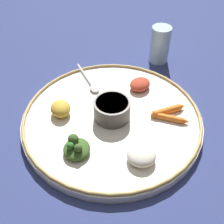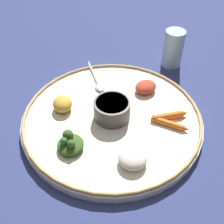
# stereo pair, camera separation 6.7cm
# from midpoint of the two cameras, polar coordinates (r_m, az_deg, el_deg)

# --- Properties ---
(ground_plane) EXTENTS (2.40, 2.40, 0.00)m
(ground_plane) POSITION_cam_midpoint_polar(r_m,az_deg,el_deg) (0.69, 2.76, -2.25)
(ground_plane) COLOR navy
(platter) EXTENTS (0.44, 0.44, 0.02)m
(platter) POSITION_cam_midpoint_polar(r_m,az_deg,el_deg) (0.68, 2.79, -1.66)
(platter) COLOR white
(platter) RESTS_ON ground_plane
(platter_rim) EXTENTS (0.43, 0.43, 0.01)m
(platter_rim) POSITION_cam_midpoint_polar(r_m,az_deg,el_deg) (0.67, 2.82, -0.87)
(platter_rim) COLOR tan
(platter_rim) RESTS_ON platter
(center_bowl) EXTENTS (0.09, 0.09, 0.05)m
(center_bowl) POSITION_cam_midpoint_polar(r_m,az_deg,el_deg) (0.66, 2.89, 0.50)
(center_bowl) COLOR #4C4742
(center_bowl) RESTS_ON platter
(spoon) EXTENTS (0.14, 0.08, 0.01)m
(spoon) POSITION_cam_midpoint_polar(r_m,az_deg,el_deg) (0.77, -0.67, 6.23)
(spoon) COLOR silver
(spoon) RESTS_ON platter
(greens_pile) EXTENTS (0.06, 0.06, 0.04)m
(greens_pile) POSITION_cam_midpoint_polar(r_m,az_deg,el_deg) (0.60, -5.50, -6.47)
(greens_pile) COLOR #385623
(greens_pile) RESTS_ON platter
(carrot_near_spoon) EXTENTS (0.04, 0.09, 0.01)m
(carrot_near_spoon) POSITION_cam_midpoint_polar(r_m,az_deg,el_deg) (0.67, 14.51, -2.49)
(carrot_near_spoon) COLOR orange
(carrot_near_spoon) RESTS_ON platter
(carrot_outer) EXTENTS (0.05, 0.09, 0.02)m
(carrot_outer) POSITION_cam_midpoint_polar(r_m,az_deg,el_deg) (0.69, 14.57, -0.85)
(carrot_outer) COLOR orange
(carrot_outer) RESTS_ON platter
(mound_berbere_red) EXTENTS (0.08, 0.08, 0.03)m
(mound_berbere_red) POSITION_cam_midpoint_polar(r_m,az_deg,el_deg) (0.75, 9.44, 4.96)
(mound_berbere_red) COLOR #B73D28
(mound_berbere_red) RESTS_ON platter
(mound_lentil_yellow) EXTENTS (0.07, 0.06, 0.03)m
(mound_lentil_yellow) POSITION_cam_midpoint_polar(r_m,az_deg,el_deg) (0.69, -7.37, 1.52)
(mound_lentil_yellow) COLOR gold
(mound_lentil_yellow) RESTS_ON platter
(mound_rice_white) EXTENTS (0.07, 0.08, 0.03)m
(mound_rice_white) POSITION_cam_midpoint_polar(r_m,az_deg,el_deg) (0.58, 7.57, -9.47)
(mound_rice_white) COLOR silver
(mound_rice_white) RESTS_ON platter
(drinking_glass) EXTENTS (0.06, 0.06, 0.11)m
(drinking_glass) POSITION_cam_midpoint_polar(r_m,az_deg,el_deg) (0.88, 14.48, 11.96)
(drinking_glass) COLOR silver
(drinking_glass) RESTS_ON ground_plane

